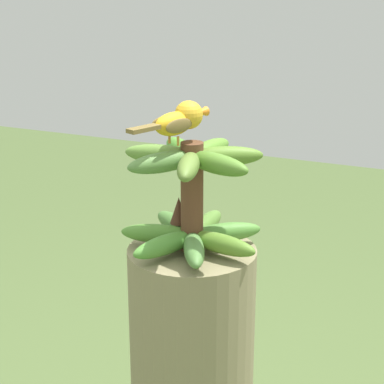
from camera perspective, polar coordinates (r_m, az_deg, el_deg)
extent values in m
cylinder|color=brown|center=(1.33, 0.00, -0.46)|extent=(0.04, 0.04, 0.22)
ellipsoid|color=#558031|center=(1.42, 1.07, -2.77)|extent=(0.04, 0.16, 0.04)
ellipsoid|color=#4B7B35|center=(1.42, -1.35, -2.82)|extent=(0.15, 0.13, 0.04)
ellipsoid|color=#4E862F|center=(1.37, -2.85, -3.55)|extent=(0.16, 0.08, 0.04)
ellipsoid|color=#4D8C33|center=(1.32, -2.25, -4.48)|extent=(0.10, 0.16, 0.04)
ellipsoid|color=#4F7F3C|center=(1.30, 0.17, -4.88)|extent=(0.11, 0.16, 0.04)
ellipsoid|color=#58842A|center=(1.32, 2.44, -4.38)|extent=(0.16, 0.07, 0.04)
ellipsoid|color=#508935|center=(1.38, 2.76, -3.44)|extent=(0.14, 0.13, 0.04)
ellipsoid|color=#557D29|center=(1.32, 2.72, 3.04)|extent=(0.15, 0.12, 0.04)
ellipsoid|color=#57882C|center=(1.36, 1.39, 3.55)|extent=(0.06, 0.16, 0.04)
ellipsoid|color=#4B8B2C|center=(1.36, -0.90, 3.61)|extent=(0.14, 0.14, 0.04)
ellipsoid|color=#5D8835|center=(1.33, -2.57, 3.18)|extent=(0.16, 0.05, 0.04)
ellipsoid|color=#537F3B|center=(1.27, -2.37, 2.55)|extent=(0.12, 0.15, 0.04)
ellipsoid|color=olive|center=(1.25, -0.29, 2.20)|extent=(0.09, 0.16, 0.04)
ellipsoid|color=#4F7E2A|center=(1.26, 2.03, 2.43)|extent=(0.16, 0.09, 0.04)
cone|color=#4C2D1E|center=(1.37, -1.13, -1.54)|extent=(0.04, 0.04, 0.06)
cylinder|color=#C68933|center=(1.27, -1.18, 4.33)|extent=(0.00, 0.01, 0.02)
cylinder|color=#C68933|center=(1.29, -1.92, 4.51)|extent=(0.01, 0.00, 0.02)
ellipsoid|color=gold|center=(1.27, -1.57, 5.79)|extent=(0.07, 0.10, 0.04)
ellipsoid|color=brown|center=(1.26, -1.09, 5.62)|extent=(0.03, 0.07, 0.03)
ellipsoid|color=brown|center=(1.29, -2.33, 5.89)|extent=(0.03, 0.07, 0.03)
cube|color=brown|center=(1.23, -4.11, 5.35)|extent=(0.04, 0.07, 0.01)
sphere|color=gold|center=(1.30, -0.28, 6.54)|extent=(0.06, 0.06, 0.06)
sphere|color=black|center=(1.32, -0.70, 6.89)|extent=(0.01, 0.01, 0.01)
cone|color=orange|center=(1.32, 0.82, 6.76)|extent=(0.03, 0.04, 0.02)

